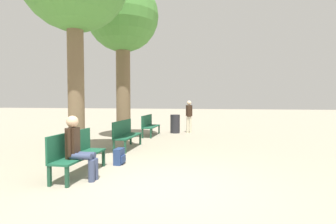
{
  "coord_description": "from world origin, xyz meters",
  "views": [
    {
      "loc": [
        1.16,
        -4.63,
        1.6
      ],
      "look_at": [
        -0.96,
        6.71,
        1.05
      ],
      "focal_mm": 28.0,
      "sensor_mm": 36.0,
      "label": 1
    }
  ],
  "objects": [
    {
      "name": "pedestrian_near",
      "position": [
        -0.14,
        7.82,
        0.89
      ],
      "size": [
        0.31,
        0.24,
        1.55
      ],
      "color": "beige",
      "rests_on": "ground_plane"
    },
    {
      "name": "ground_plane",
      "position": [
        0.0,
        0.0,
        0.0
      ],
      "size": [
        80.0,
        80.0,
        0.0
      ],
      "primitive_type": "plane",
      "color": "gray"
    },
    {
      "name": "trash_bin",
      "position": [
        -0.79,
        7.68,
        0.44
      ],
      "size": [
        0.45,
        0.45,
        0.88
      ],
      "color": "#232328",
      "rests_on": "ground_plane"
    },
    {
      "name": "person_seated",
      "position": [
        -1.54,
        0.1,
        0.67
      ],
      "size": [
        0.61,
        0.35,
        1.28
      ],
      "color": "#384260",
      "rests_on": "ground_plane"
    },
    {
      "name": "tree_row_1",
      "position": [
        -2.47,
        5.2,
        4.71
      ],
      "size": [
        2.78,
        2.78,
        6.25
      ],
      "color": "brown",
      "rests_on": "ground_plane"
    },
    {
      "name": "backpack",
      "position": [
        -1.19,
        1.43,
        0.19
      ],
      "size": [
        0.22,
        0.34,
        0.39
      ],
      "color": "navy",
      "rests_on": "ground_plane"
    },
    {
      "name": "bench_row_0",
      "position": [
        -1.77,
        0.4,
        0.52
      ],
      "size": [
        0.44,
        1.64,
        0.92
      ],
      "color": "#195138",
      "rests_on": "ground_plane"
    },
    {
      "name": "bench_row_1",
      "position": [
        -1.77,
        3.46,
        0.52
      ],
      "size": [
        0.44,
        1.64,
        0.92
      ],
      "color": "#195138",
      "rests_on": "ground_plane"
    },
    {
      "name": "bench_row_2",
      "position": [
        -1.77,
        6.53,
        0.52
      ],
      "size": [
        0.44,
        1.64,
        0.92
      ],
      "color": "#195138",
      "rests_on": "ground_plane"
    }
  ]
}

